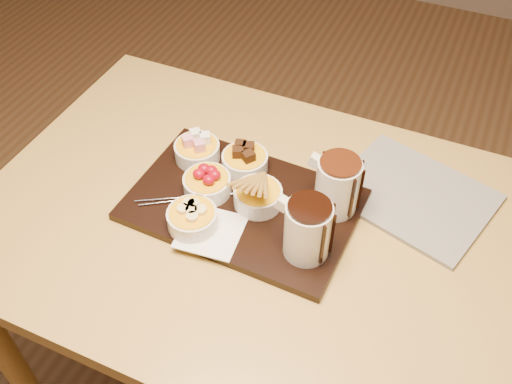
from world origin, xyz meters
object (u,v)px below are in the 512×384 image
at_px(pitcher_dark_chocolate, 308,230).
at_px(pitcher_milk_chocolate, 337,186).
at_px(bowl_strawberries, 207,185).
at_px(newspaper, 413,195).
at_px(serving_board, 243,205).
at_px(dining_table, 266,251).

distance_m(pitcher_dark_chocolate, pitcher_milk_chocolate, 0.13).
bearing_deg(bowl_strawberries, pitcher_dark_chocolate, -14.56).
bearing_deg(newspaper, bowl_strawberries, -139.82).
bearing_deg(serving_board, newspaper, 30.63).
height_order(serving_board, pitcher_milk_chocolate, pitcher_milk_chocolate).
bearing_deg(serving_board, dining_table, -11.02).
relative_size(bowl_strawberries, newspaper, 0.33).
relative_size(bowl_strawberries, pitcher_dark_chocolate, 0.83).
relative_size(dining_table, newspaper, 3.90).
bearing_deg(pitcher_dark_chocolate, pitcher_milk_chocolate, 85.60).
bearing_deg(newspaper, pitcher_milk_chocolate, -125.67).
relative_size(serving_board, bowl_strawberries, 4.60).
bearing_deg(dining_table, bowl_strawberries, 175.33).
distance_m(serving_board, pitcher_dark_chocolate, 0.19).
distance_m(bowl_strawberries, pitcher_dark_chocolate, 0.25).
height_order(dining_table, pitcher_dark_chocolate, pitcher_dark_chocolate).
xyz_separation_m(pitcher_dark_chocolate, newspaper, (0.15, 0.24, -0.07)).
relative_size(dining_table, serving_board, 2.61).
height_order(serving_board, pitcher_dark_chocolate, pitcher_dark_chocolate).
bearing_deg(bowl_strawberries, pitcher_milk_chocolate, 14.49).
xyz_separation_m(bowl_strawberries, newspaper, (0.40, 0.18, -0.03)).
bearing_deg(dining_table, serving_board, 167.08).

